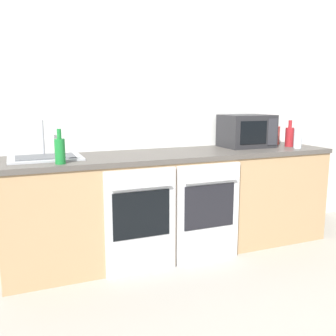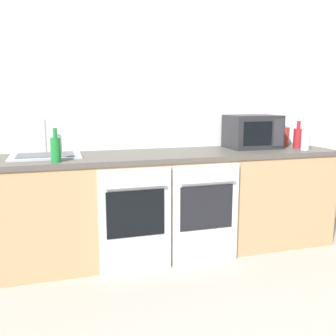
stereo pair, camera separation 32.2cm
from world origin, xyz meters
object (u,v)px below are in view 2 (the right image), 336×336
object	(u,v)px
oven_left	(135,220)
bottle_green	(56,149)
bottle_red	(298,137)
sink	(46,155)
kettle	(280,136)
oven_right	(206,214)
bottle_clear	(305,139)
microwave	(252,132)

from	to	relation	value
oven_left	bottle_green	distance (m)	0.80
bottle_red	sink	size ratio (longest dim) A/B	0.47
sink	bottle_green	bearing A→B (deg)	-73.99
bottle_red	kettle	size ratio (longest dim) A/B	1.31
oven_right	oven_left	bearing A→B (deg)	180.00
bottle_red	kettle	distance (m)	0.25
oven_left	bottle_green	xyz separation A→B (m)	(-0.56, 0.11, 0.56)
bottle_clear	oven_left	bearing A→B (deg)	-174.16
bottle_clear	sink	distance (m)	2.26
oven_left	sink	size ratio (longest dim) A/B	1.51
bottle_green	sink	size ratio (longest dim) A/B	0.46
oven_left	bottle_green	bearing A→B (deg)	168.91
oven_right	bottle_clear	xyz separation A→B (m)	(1.02, 0.16, 0.56)
oven_left	bottle_clear	bearing A→B (deg)	5.84
bottle_clear	sink	bearing A→B (deg)	174.19
bottle_red	bottle_green	world-z (taller)	bottle_red
oven_left	sink	world-z (taller)	sink
kettle	sink	distance (m)	2.24
bottle_green	microwave	bearing A→B (deg)	10.35
bottle_red	bottle_clear	world-z (taller)	same
bottle_red	kettle	bearing A→B (deg)	97.84
bottle_green	bottle_red	bearing A→B (deg)	5.08
bottle_clear	bottle_green	world-z (taller)	bottle_clear
oven_left	microwave	world-z (taller)	microwave
bottle_clear	bottle_green	bearing A→B (deg)	-178.55
bottle_red	oven_right	bearing A→B (deg)	-163.80
bottle_red	bottle_clear	size ratio (longest dim) A/B	1.00
oven_left	kettle	size ratio (longest dim) A/B	4.25
oven_right	microwave	size ratio (longest dim) A/B	1.77
bottle_clear	kettle	size ratio (longest dim) A/B	1.31
microwave	sink	xyz separation A→B (m)	(-1.85, -0.04, -0.14)
microwave	oven_left	bearing A→B (deg)	-160.38
oven_left	sink	distance (m)	0.89
bottle_green	kettle	xyz separation A→B (m)	(2.15, 0.44, -0.00)
oven_right	bottle_red	distance (m)	1.22
bottle_clear	bottle_red	bearing A→B (deg)	81.66
kettle	sink	bearing A→B (deg)	-176.02
bottle_clear	bottle_green	distance (m)	2.16
oven_right	sink	world-z (taller)	sink
bottle_clear	kettle	bearing A→B (deg)	91.97
bottle_green	oven_right	bearing A→B (deg)	-5.49
microwave	sink	bearing A→B (deg)	-178.73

